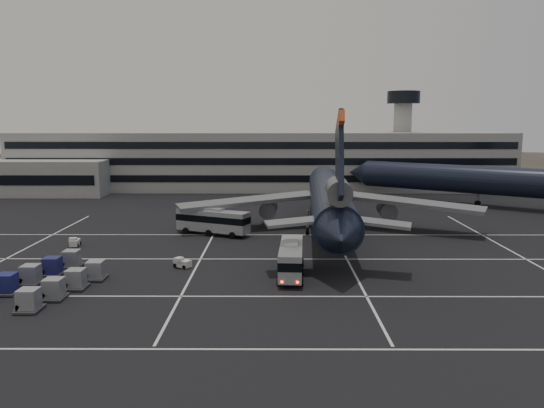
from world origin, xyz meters
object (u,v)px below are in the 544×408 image
(bus_near, at_px, (291,257))
(uld_cluster, at_px, (46,279))
(tug_a, at_px, (75,242))
(trijet_main, at_px, (329,199))
(bus_far, at_px, (213,220))

(bus_near, bearing_deg, uld_cluster, -165.97)
(tug_a, bearing_deg, bus_near, -31.84)
(bus_near, bearing_deg, trijet_main, 77.38)
(tug_a, distance_m, uld_cluster, 18.60)
(uld_cluster, bearing_deg, tug_a, 101.93)
(tug_a, height_order, uld_cluster, uld_cluster)
(bus_near, bearing_deg, tug_a, 158.32)
(bus_far, height_order, uld_cluster, bus_far)
(trijet_main, xyz_separation_m, uld_cluster, (-31.41, -27.10, -4.26))
(trijet_main, relative_size, tug_a, 27.71)
(bus_far, relative_size, uld_cluster, 0.67)
(trijet_main, bearing_deg, tug_a, -162.43)
(trijet_main, height_order, uld_cluster, trijet_main)
(trijet_main, relative_size, bus_far, 5.03)
(tug_a, bearing_deg, bus_far, 15.78)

